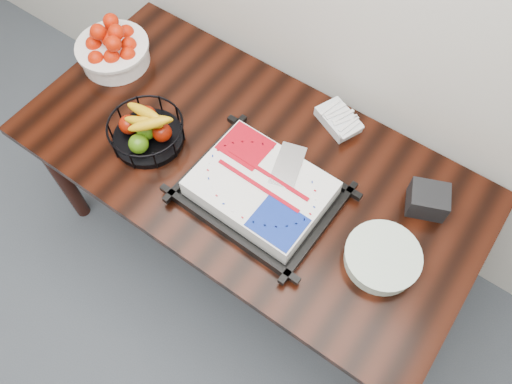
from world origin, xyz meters
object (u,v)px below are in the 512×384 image
Objects in this scene: tangerine_bowl at (112,47)px; napkin_box at (428,200)px; fruit_basket at (146,130)px; plate_stack at (382,258)px; cake_tray at (261,190)px; table at (249,172)px.

napkin_box is (1.40, 0.12, -0.04)m from tangerine_bowl.
plate_stack is at bearing 4.23° from fruit_basket.
plate_stack is 0.28m from napkin_box.
fruit_basket is 2.19× the size of napkin_box.
fruit_basket is at bearing -175.77° from plate_stack.
cake_tray is 2.08× the size of plate_stack.
table is at bearing 21.63° from fruit_basket.
tangerine_bowl is (-0.89, 0.19, 0.03)m from cake_tray.
cake_tray is 1.84× the size of fruit_basket.
cake_tray is at bearing -176.57° from plate_stack.
table is 6.97× the size of plate_stack.
cake_tray is (0.13, -0.10, 0.14)m from table.
fruit_basket reaches higher than plate_stack.
fruit_basket is (0.39, -0.23, -0.02)m from tangerine_bowl.
fruit_basket is (-0.50, -0.04, 0.01)m from cake_tray.
tangerine_bowl is 0.46m from fruit_basket.
plate_stack is at bearing -7.03° from table.
table is 0.62m from plate_stack.
tangerine_bowl is 1.19× the size of plate_stack.
plate_stack is (0.48, 0.03, -0.02)m from cake_tray.
plate_stack is 1.94× the size of napkin_box.
fruit_basket is 1.07m from napkin_box.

